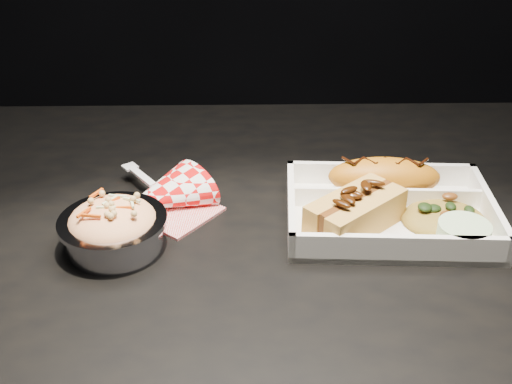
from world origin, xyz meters
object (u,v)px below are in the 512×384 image
(hotdog, at_px, (356,210))
(fried_pastry, at_px, (384,177))
(napkin_fork, at_px, (163,196))
(foil_coleslaw_cup, at_px, (113,226))
(dining_table, at_px, (262,288))
(food_tray, at_px, (388,215))

(hotdog, bearing_deg, fried_pastry, 17.13)
(fried_pastry, bearing_deg, napkin_fork, -177.21)
(foil_coleslaw_cup, bearing_deg, hotdog, 5.09)
(foil_coleslaw_cup, height_order, napkin_fork, napkin_fork)
(dining_table, bearing_deg, hotdog, -4.75)
(dining_table, bearing_deg, foil_coleslaw_cup, -168.75)
(dining_table, relative_size, foil_coleslaw_cup, 9.61)
(fried_pastry, distance_m, hotdog, 0.09)
(foil_coleslaw_cup, xyz_separation_m, napkin_fork, (0.05, 0.09, -0.01))
(dining_table, relative_size, food_tray, 4.63)
(foil_coleslaw_cup, bearing_deg, dining_table, 11.25)
(food_tray, relative_size, fried_pastry, 1.79)
(hotdog, distance_m, foil_coleslaw_cup, 0.28)
(dining_table, bearing_deg, napkin_fork, 155.93)
(napkin_fork, bearing_deg, food_tray, 45.68)
(food_tray, xyz_separation_m, napkin_fork, (-0.28, 0.04, 0.01))
(fried_pastry, distance_m, foil_coleslaw_cup, 0.35)
(food_tray, relative_size, hotdog, 1.97)
(food_tray, distance_m, napkin_fork, 0.29)
(foil_coleslaw_cup, relative_size, napkin_fork, 0.76)
(dining_table, distance_m, foil_coleslaw_cup, 0.21)
(fried_pastry, height_order, hotdog, hotdog)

